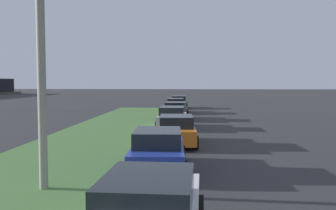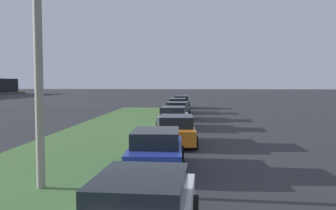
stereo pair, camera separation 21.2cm
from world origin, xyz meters
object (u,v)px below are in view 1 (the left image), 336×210
at_px(parked_car_orange, 176,130).
at_px(parked_car_red, 175,106).
at_px(streetlight, 54,37).
at_px(parked_car_blue, 158,150).
at_px(parked_car_green, 179,102).
at_px(parked_car_silver, 172,118).
at_px(parked_car_black, 176,111).

distance_m(parked_car_orange, parked_car_red, 18.57).
bearing_deg(parked_car_orange, streetlight, 155.94).
relative_size(parked_car_blue, parked_car_orange, 1.00).
xyz_separation_m(parked_car_blue, parked_car_green, (30.51, 0.12, 0.00)).
relative_size(parked_car_blue, streetlight, 0.58).
bearing_deg(parked_car_silver, parked_car_blue, -178.53).
relative_size(parked_car_blue, parked_car_black, 1.00).
bearing_deg(parked_car_green, parked_car_orange, 179.84).
bearing_deg(parked_car_green, parked_car_silver, 178.78).
relative_size(parked_car_silver, parked_car_green, 1.00).
bearing_deg(parked_car_green, streetlight, 174.12).
bearing_deg(parked_car_blue, parked_car_silver, -2.27).
relative_size(parked_car_orange, parked_car_red, 1.00).
bearing_deg(parked_car_orange, parked_car_blue, 172.19).
distance_m(parked_car_black, streetlight, 20.66).
bearing_deg(parked_car_green, parked_car_red, 177.23).
relative_size(parked_car_orange, streetlight, 0.58).
relative_size(parked_car_green, streetlight, 0.58).
xyz_separation_m(parked_car_blue, streetlight, (-2.71, 2.67, 3.67)).
height_order(parked_car_black, parked_car_red, same).
relative_size(parked_car_orange, parked_car_green, 1.01).
height_order(parked_car_orange, parked_car_silver, same).
xyz_separation_m(parked_car_silver, streetlight, (-14.59, 2.64, 3.67)).
bearing_deg(parked_car_red, parked_car_green, -3.49).
relative_size(parked_car_orange, parked_car_silver, 1.01).
height_order(parked_car_blue, parked_car_red, same).
xyz_separation_m(parked_car_orange, parked_car_silver, (6.49, 0.50, 0.00)).
xyz_separation_m(parked_car_orange, streetlight, (-8.10, 3.14, 3.67)).
bearing_deg(streetlight, parked_car_blue, -44.65).
relative_size(parked_car_blue, parked_car_silver, 1.01).
height_order(parked_car_blue, parked_car_orange, same).
bearing_deg(parked_car_silver, parked_car_green, 1.58).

